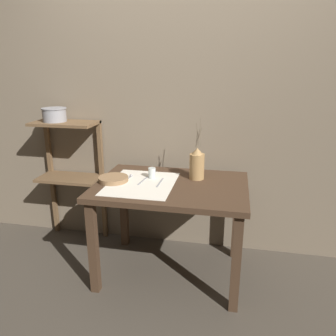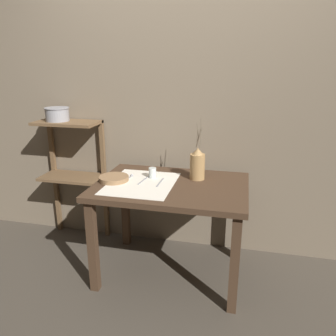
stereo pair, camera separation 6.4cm
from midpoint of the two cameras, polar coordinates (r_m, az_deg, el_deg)
The scene contains 12 objects.
ground_plane at distance 2.72m, azimuth -0.19°, elevation -17.53°, with size 12.00×12.00×0.00m, color #473F35.
stone_wall_back at distance 2.75m, azimuth 1.93°, elevation 9.88°, with size 7.00×0.06×2.40m.
wooden_table at distance 2.42m, azimuth -0.21°, elevation -5.11°, with size 1.10×0.78×0.74m.
wooden_shelf_unit at distance 3.01m, azimuth -17.30°, elevation 1.40°, with size 0.54×0.28×1.11m.
linen_cloth at distance 2.39m, azimuth -5.42°, elevation -2.70°, with size 0.47×0.57×0.00m.
pitcher_with_flowers at distance 2.46m, azimuth 4.31°, elevation 0.62°, with size 0.11×0.11×0.46m.
wooden_bowl at distance 2.46m, azimuth -10.23°, elevation -1.92°, with size 0.22×0.22×0.04m.
glass_tumbler_near at distance 2.49m, azimuth -3.55°, elevation -0.86°, with size 0.06×0.06×0.08m.
spoon_outer at distance 2.52m, azimuth -7.52°, elevation -1.63°, with size 0.05×0.20×0.02m.
knife_center at distance 2.44m, azimuth -5.13°, elevation -2.20°, with size 0.03×0.19×0.00m.
fork_outer at distance 2.39m, azimuth -2.16°, elevation -2.55°, with size 0.02×0.19×0.00m.
metal_pot_large at distance 2.94m, azimuth -19.79°, elevation 8.80°, with size 0.21×0.21×0.11m.
Camera 1 is at (0.42, -2.19, 1.57)m, focal length 35.00 mm.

